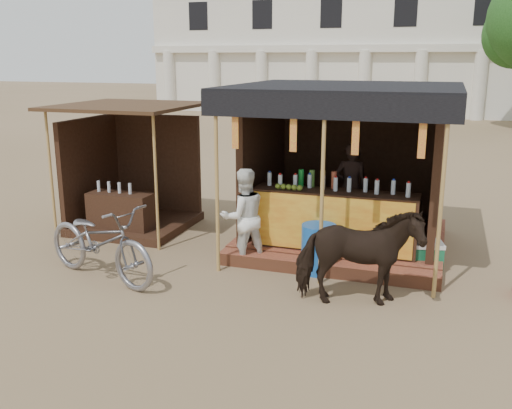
{
  "coord_description": "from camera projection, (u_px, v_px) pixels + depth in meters",
  "views": [
    {
      "loc": [
        2.6,
        -6.14,
        3.21
      ],
      "look_at": [
        0.0,
        1.6,
        1.1
      ],
      "focal_mm": 40.0,
      "sensor_mm": 36.0,
      "label": 1
    }
  ],
  "objects": [
    {
      "name": "ground",
      "position": [
        216.0,
        318.0,
        7.24
      ],
      "size": [
        120.0,
        120.0,
        0.0
      ],
      "primitive_type": "plane",
      "color": "#846B4C",
      "rests_on": "ground"
    },
    {
      "name": "bystander",
      "position": [
        243.0,
        217.0,
        8.99
      ],
      "size": [
        0.95,
        0.93,
        1.55
      ],
      "primitive_type": "imported",
      "rotation": [
        0.0,
        0.0,
        3.82
      ],
      "color": "white",
      "rests_on": "ground"
    },
    {
      "name": "cooler",
      "position": [
        421.0,
        255.0,
        8.84
      ],
      "size": [
        0.73,
        0.58,
        0.46
      ],
      "color": "#186F44",
      "rests_on": "ground"
    },
    {
      "name": "blue_barrel",
      "position": [
        319.0,
        249.0,
        8.71
      ],
      "size": [
        0.61,
        0.61,
        0.75
      ],
      "primitive_type": "cylinder",
      "rotation": [
        0.0,
        0.0,
        0.17
      ],
      "color": "#1652A6",
      "rests_on": "ground"
    },
    {
      "name": "cow",
      "position": [
        358.0,
        257.0,
        7.46
      ],
      "size": [
        1.74,
        1.14,
        1.36
      ],
      "primitive_type": "imported",
      "rotation": [
        0.0,
        0.0,
        1.84
      ],
      "color": "black",
      "rests_on": "ground"
    },
    {
      "name": "main_stall",
      "position": [
        344.0,
        189.0,
        9.75
      ],
      "size": [
        3.6,
        3.61,
        2.78
      ],
      "color": "brown",
      "rests_on": "ground"
    },
    {
      "name": "background_building",
      "position": [
        374.0,
        44.0,
        34.34
      ],
      "size": [
        26.0,
        7.45,
        8.18
      ],
      "color": "silver",
      "rests_on": "ground"
    },
    {
      "name": "secondary_stall",
      "position": [
        127.0,
        184.0,
        10.97
      ],
      "size": [
        2.4,
        2.4,
        2.38
      ],
      "color": "#372014",
      "rests_on": "ground"
    },
    {
      "name": "motorbike",
      "position": [
        100.0,
        241.0,
        8.38
      ],
      "size": [
        2.36,
        1.42,
        1.17
      ],
      "primitive_type": "imported",
      "rotation": [
        0.0,
        0.0,
        1.26
      ],
      "color": "gray",
      "rests_on": "ground"
    }
  ]
}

